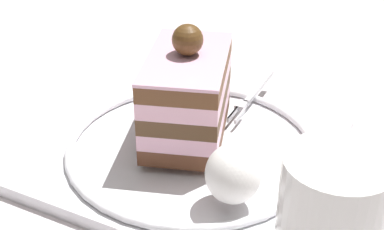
{
  "coord_description": "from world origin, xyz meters",
  "views": [
    {
      "loc": [
        0.37,
        0.2,
        0.31
      ],
      "look_at": [
        -0.02,
        -0.01,
        0.05
      ],
      "focal_mm": 52.09,
      "sensor_mm": 36.0,
      "label": 1
    }
  ],
  "objects_px": {
    "cake_slice": "(187,94)",
    "whipped_cream_dollop": "(233,174)",
    "dessert_plate": "(192,151)",
    "fork": "(251,96)"
  },
  "relations": [
    {
      "from": "cake_slice",
      "to": "whipped_cream_dollop",
      "type": "bearing_deg",
      "value": 49.16
    },
    {
      "from": "dessert_plate",
      "to": "whipped_cream_dollop",
      "type": "height_order",
      "value": "whipped_cream_dollop"
    },
    {
      "from": "cake_slice",
      "to": "whipped_cream_dollop",
      "type": "distance_m",
      "value": 0.11
    },
    {
      "from": "whipped_cream_dollop",
      "to": "fork",
      "type": "bearing_deg",
      "value": -161.28
    },
    {
      "from": "dessert_plate",
      "to": "cake_slice",
      "type": "relative_size",
      "value": 1.85
    },
    {
      "from": "dessert_plate",
      "to": "whipped_cream_dollop",
      "type": "relative_size",
      "value": 5.19
    },
    {
      "from": "dessert_plate",
      "to": "fork",
      "type": "height_order",
      "value": "fork"
    },
    {
      "from": "cake_slice",
      "to": "dessert_plate",
      "type": "bearing_deg",
      "value": 43.25
    },
    {
      "from": "cake_slice",
      "to": "whipped_cream_dollop",
      "type": "xyz_separation_m",
      "value": [
        0.07,
        0.08,
        -0.02
      ]
    },
    {
      "from": "dessert_plate",
      "to": "cake_slice",
      "type": "xyz_separation_m",
      "value": [
        -0.01,
        -0.01,
        0.05
      ]
    }
  ]
}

